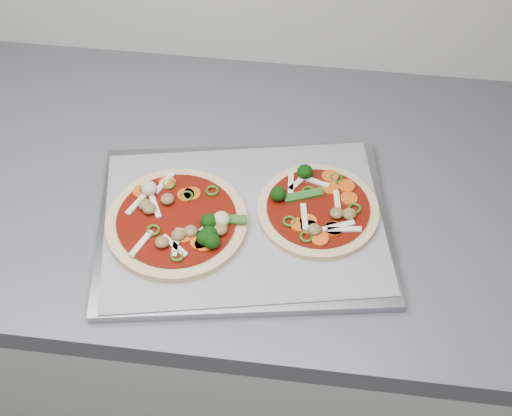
# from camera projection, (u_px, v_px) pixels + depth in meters

# --- Properties ---
(base_cabinet) EXTENTS (3.60, 0.60, 0.86)m
(base_cabinet) POSITION_uv_depth(u_px,v_px,m) (26.00, 314.00, 1.49)
(base_cabinet) COLOR silver
(base_cabinet) RESTS_ON ground
(baking_tray) EXTENTS (0.46, 0.37, 0.01)m
(baking_tray) POSITION_uv_depth(u_px,v_px,m) (244.00, 224.00, 1.03)
(baking_tray) COLOR #96969B
(baking_tray) RESTS_ON countertop
(parchment) EXTENTS (0.45, 0.36, 0.00)m
(parchment) POSITION_uv_depth(u_px,v_px,m) (244.00, 221.00, 1.03)
(parchment) COLOR gray
(parchment) RESTS_ON baking_tray
(pizza_left) EXTENTS (0.26, 0.26, 0.03)m
(pizza_left) POSITION_uv_depth(u_px,v_px,m) (179.00, 221.00, 1.01)
(pizza_left) COLOR #DFC686
(pizza_left) RESTS_ON parchment
(pizza_right) EXTENTS (0.21, 0.21, 0.03)m
(pizza_right) POSITION_uv_depth(u_px,v_px,m) (317.00, 208.00, 1.03)
(pizza_right) COLOR #DFC686
(pizza_right) RESTS_ON parchment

